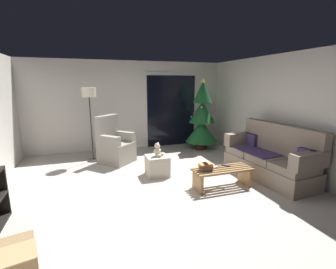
{
  "coord_description": "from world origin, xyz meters",
  "views": [
    {
      "loc": [
        -1.13,
        -3.88,
        1.89
      ],
      "look_at": [
        0.4,
        0.7,
        0.85
      ],
      "focal_mm": 25.69,
      "sensor_mm": 36.0,
      "label": 1
    }
  ],
  "objects_px": {
    "book_stack": "(206,167)",
    "cardboard_box_open_near_shelf": "(12,268)",
    "armchair": "(115,146)",
    "cell_phone": "(206,163)",
    "remote_graphite": "(226,165)",
    "christmas_tree": "(202,119)",
    "floor_lamp": "(89,100)",
    "coffee_table": "(222,175)",
    "remote_white": "(214,167)",
    "couch": "(271,158)",
    "ottoman": "(157,166)",
    "teddy_bear_cream": "(158,150)"
  },
  "relations": [
    {
      "from": "book_stack",
      "to": "cardboard_box_open_near_shelf",
      "type": "bearing_deg",
      "value": -154.74
    },
    {
      "from": "armchair",
      "to": "cell_phone",
      "type": "bearing_deg",
      "value": -57.31
    },
    {
      "from": "remote_graphite",
      "to": "christmas_tree",
      "type": "distance_m",
      "value": 2.58
    },
    {
      "from": "christmas_tree",
      "to": "floor_lamp",
      "type": "height_order",
      "value": "christmas_tree"
    },
    {
      "from": "cell_phone",
      "to": "christmas_tree",
      "type": "bearing_deg",
      "value": 73.52
    },
    {
      "from": "christmas_tree",
      "to": "armchair",
      "type": "distance_m",
      "value": 2.6
    },
    {
      "from": "cardboard_box_open_near_shelf",
      "to": "armchair",
      "type": "bearing_deg",
      "value": 68.2
    },
    {
      "from": "remote_graphite",
      "to": "cell_phone",
      "type": "relative_size",
      "value": 1.08
    },
    {
      "from": "coffee_table",
      "to": "floor_lamp",
      "type": "distance_m",
      "value": 3.47
    },
    {
      "from": "armchair",
      "to": "remote_white",
      "type": "bearing_deg",
      "value": -52.54
    },
    {
      "from": "cell_phone",
      "to": "floor_lamp",
      "type": "relative_size",
      "value": 0.08
    },
    {
      "from": "cell_phone",
      "to": "floor_lamp",
      "type": "height_order",
      "value": "floor_lamp"
    },
    {
      "from": "book_stack",
      "to": "floor_lamp",
      "type": "bearing_deg",
      "value": 128.36
    },
    {
      "from": "couch",
      "to": "book_stack",
      "type": "bearing_deg",
      "value": -175.15
    },
    {
      "from": "remote_graphite",
      "to": "book_stack",
      "type": "height_order",
      "value": "book_stack"
    },
    {
      "from": "coffee_table",
      "to": "ottoman",
      "type": "height_order",
      "value": "ottoman"
    },
    {
      "from": "couch",
      "to": "teddy_bear_cream",
      "type": "relative_size",
      "value": 6.99
    },
    {
      "from": "remote_white",
      "to": "christmas_tree",
      "type": "distance_m",
      "value": 2.69
    },
    {
      "from": "cell_phone",
      "to": "cardboard_box_open_near_shelf",
      "type": "distance_m",
      "value": 3.01
    },
    {
      "from": "remote_white",
      "to": "floor_lamp",
      "type": "bearing_deg",
      "value": -145.37
    },
    {
      "from": "coffee_table",
      "to": "christmas_tree",
      "type": "xyz_separation_m",
      "value": [
        0.82,
        2.53,
        0.65
      ]
    },
    {
      "from": "coffee_table",
      "to": "book_stack",
      "type": "bearing_deg",
      "value": 178.97
    },
    {
      "from": "christmas_tree",
      "to": "cardboard_box_open_near_shelf",
      "type": "distance_m",
      "value": 5.47
    },
    {
      "from": "couch",
      "to": "cardboard_box_open_near_shelf",
      "type": "relative_size",
      "value": 3.38
    },
    {
      "from": "floor_lamp",
      "to": "ottoman",
      "type": "bearing_deg",
      "value": -48.91
    },
    {
      "from": "remote_white",
      "to": "cardboard_box_open_near_shelf",
      "type": "distance_m",
      "value": 3.21
    },
    {
      "from": "coffee_table",
      "to": "teddy_bear_cream",
      "type": "xyz_separation_m",
      "value": [
        -0.96,
        0.94,
        0.29
      ]
    },
    {
      "from": "couch",
      "to": "remote_graphite",
      "type": "xyz_separation_m",
      "value": [
        -1.06,
        -0.04,
        -0.02
      ]
    },
    {
      "from": "coffee_table",
      "to": "cell_phone",
      "type": "distance_m",
      "value": 0.43
    },
    {
      "from": "couch",
      "to": "floor_lamp",
      "type": "height_order",
      "value": "floor_lamp"
    },
    {
      "from": "remote_white",
      "to": "cell_phone",
      "type": "relative_size",
      "value": 1.08
    },
    {
      "from": "coffee_table",
      "to": "teddy_bear_cream",
      "type": "height_order",
      "value": "teddy_bear_cream"
    },
    {
      "from": "christmas_tree",
      "to": "coffee_table",
      "type": "bearing_deg",
      "value": -107.99
    },
    {
      "from": "armchair",
      "to": "book_stack",
      "type": "bearing_deg",
      "value": -57.17
    },
    {
      "from": "couch",
      "to": "remote_graphite",
      "type": "bearing_deg",
      "value": -177.9
    },
    {
      "from": "book_stack",
      "to": "christmas_tree",
      "type": "relative_size",
      "value": 0.13
    },
    {
      "from": "remote_white",
      "to": "christmas_tree",
      "type": "bearing_deg",
      "value": 151.4
    },
    {
      "from": "floor_lamp",
      "to": "remote_graphite",
      "type": "bearing_deg",
      "value": -44.18
    },
    {
      "from": "couch",
      "to": "book_stack",
      "type": "xyz_separation_m",
      "value": [
        -1.53,
        -0.13,
        0.03
      ]
    },
    {
      "from": "couch",
      "to": "book_stack",
      "type": "height_order",
      "value": "couch"
    },
    {
      "from": "cardboard_box_open_near_shelf",
      "to": "christmas_tree",
      "type": "bearing_deg",
      "value": 44.5
    },
    {
      "from": "book_stack",
      "to": "floor_lamp",
      "type": "distance_m",
      "value": 3.2
    },
    {
      "from": "christmas_tree",
      "to": "armchair",
      "type": "bearing_deg",
      "value": -170.48
    },
    {
      "from": "book_stack",
      "to": "cardboard_box_open_near_shelf",
      "type": "distance_m",
      "value": 3.01
    },
    {
      "from": "christmas_tree",
      "to": "ottoman",
      "type": "relative_size",
      "value": 4.59
    },
    {
      "from": "remote_graphite",
      "to": "armchair",
      "type": "height_order",
      "value": "armchair"
    },
    {
      "from": "couch",
      "to": "coffee_table",
      "type": "bearing_deg",
      "value": -173.49
    },
    {
      "from": "cardboard_box_open_near_shelf",
      "to": "coffee_table",
      "type": "bearing_deg",
      "value": 22.65
    },
    {
      "from": "christmas_tree",
      "to": "armchair",
      "type": "height_order",
      "value": "christmas_tree"
    },
    {
      "from": "teddy_bear_cream",
      "to": "cardboard_box_open_near_shelf",
      "type": "relative_size",
      "value": 0.48
    }
  ]
}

